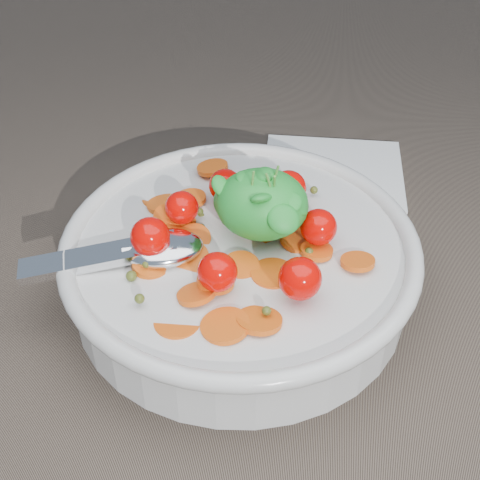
# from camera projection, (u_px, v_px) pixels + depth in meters

# --- Properties ---
(ground) EXTENTS (6.00, 6.00, 0.00)m
(ground) POSITION_uv_depth(u_px,v_px,m) (271.00, 291.00, 0.58)
(ground) COLOR brown
(ground) RESTS_ON ground
(bowl) EXTENTS (0.32, 0.29, 0.12)m
(bowl) POSITION_uv_depth(u_px,v_px,m) (240.00, 261.00, 0.55)
(bowl) COLOR silver
(bowl) RESTS_ON ground
(napkin) EXTENTS (0.15, 0.13, 0.01)m
(napkin) POSITION_uv_depth(u_px,v_px,m) (333.00, 172.00, 0.71)
(napkin) COLOR white
(napkin) RESTS_ON ground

